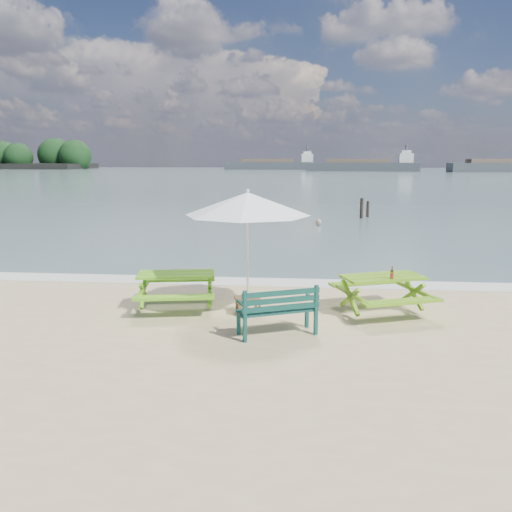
# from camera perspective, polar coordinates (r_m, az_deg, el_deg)

# --- Properties ---
(sea) EXTENTS (300.00, 300.00, 0.00)m
(sea) POSITION_cam_1_polar(r_m,az_deg,el_deg) (92.86, 4.85, 9.14)
(sea) COLOR slate
(sea) RESTS_ON ground
(foam_strip) EXTENTS (22.00, 0.90, 0.01)m
(foam_strip) POSITION_cam_1_polar(r_m,az_deg,el_deg) (12.81, 2.01, -3.01)
(foam_strip) COLOR silver
(foam_strip) RESTS_ON ground
(picnic_table_left) EXTENTS (1.87, 2.01, 0.76)m
(picnic_table_left) POSITION_cam_1_polar(r_m,az_deg,el_deg) (10.71, -9.03, -4.00)
(picnic_table_left) COLOR #5EAC1A
(picnic_table_left) RESTS_ON ground
(picnic_table_right) EXTENTS (2.15, 2.26, 0.78)m
(picnic_table_right) POSITION_cam_1_polar(r_m,az_deg,el_deg) (10.58, 14.22, -4.34)
(picnic_table_right) COLOR #619817
(picnic_table_right) RESTS_ON ground
(park_bench) EXTENTS (1.50, 0.98, 0.88)m
(park_bench) POSITION_cam_1_polar(r_m,az_deg,el_deg) (9.06, 2.43, -7.31)
(park_bench) COLOR #0D3832
(park_bench) RESTS_ON ground
(side_table) EXTENTS (0.62, 0.62, 0.33)m
(side_table) POSITION_cam_1_polar(r_m,az_deg,el_deg) (10.27, -0.93, -5.65)
(side_table) COLOR brown
(side_table) RESTS_ON ground
(patio_umbrella) EXTENTS (3.09, 3.09, 2.48)m
(patio_umbrella) POSITION_cam_1_polar(r_m,az_deg,el_deg) (9.87, -0.96, 5.99)
(patio_umbrella) COLOR silver
(patio_umbrella) RESTS_ON ground
(beer_bottle) EXTENTS (0.07, 0.07, 0.26)m
(beer_bottle) POSITION_cam_1_polar(r_m,az_deg,el_deg) (10.23, 15.26, -2.08)
(beer_bottle) COLOR #925B15
(beer_bottle) RESTS_ON picnic_table_right
(swimmer) EXTENTS (0.70, 0.59, 1.64)m
(swimmer) POSITION_cam_1_polar(r_m,az_deg,el_deg) (23.91, 7.14, 2.28)
(swimmer) COLOR tan
(swimmer) RESTS_ON ground
(mooring_pilings) EXTENTS (0.57, 0.77, 1.27)m
(mooring_pilings) POSITION_cam_1_polar(r_m,az_deg,el_deg) (27.31, 12.24, 5.11)
(mooring_pilings) COLOR black
(mooring_pilings) RESTS_ON ground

